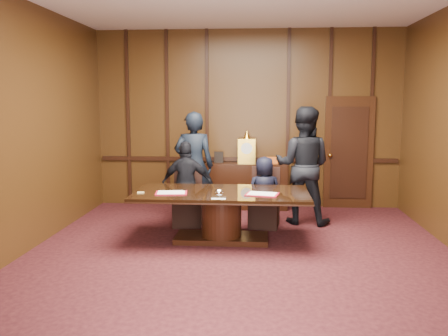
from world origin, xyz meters
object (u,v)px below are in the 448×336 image
object	(u,v)px
signatory_right	(264,192)
witness_left	(194,166)
sideboard	(247,184)
conference_table	(222,208)
witness_right	(303,165)
signatory_left	(187,184)

from	to	relation	value
signatory_right	witness_left	bearing A→B (deg)	-35.52
sideboard	witness_left	size ratio (longest dim) A/B	0.83
conference_table	witness_left	bearing A→B (deg)	114.22
conference_table	witness_right	world-z (taller)	witness_right
witness_left	witness_right	xyz separation A→B (m)	(1.92, -0.16, 0.05)
witness_left	signatory_left	bearing A→B (deg)	83.40
signatory_right	witness_left	size ratio (longest dim) A/B	0.62
sideboard	witness_right	bearing A→B (deg)	-47.01
conference_table	signatory_right	distance (m)	1.03
sideboard	signatory_right	world-z (taller)	sideboard
sideboard	signatory_left	xyz separation A→B (m)	(-0.96, -1.45, 0.24)
sideboard	signatory_right	xyz separation A→B (m)	(0.34, -1.45, 0.12)
signatory_left	signatory_right	size ratio (longest dim) A/B	1.20
witness_right	signatory_left	bearing A→B (deg)	24.47
signatory_left	sideboard	bearing A→B (deg)	-127.00
signatory_left	conference_table	bearing A→B (deg)	125.64
sideboard	witness_left	distance (m)	1.38
conference_table	signatory_left	xyz separation A→B (m)	(-0.65, 0.80, 0.21)
witness_left	sideboard	bearing A→B (deg)	-136.85
witness_left	signatory_right	bearing A→B (deg)	154.94
signatory_left	witness_right	bearing A→B (deg)	-172.37
conference_table	signatory_left	distance (m)	1.05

